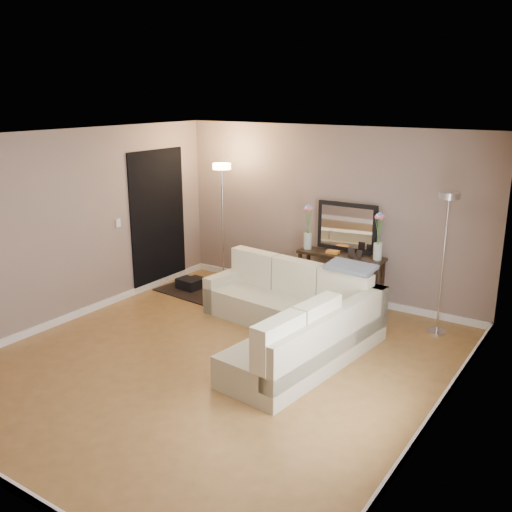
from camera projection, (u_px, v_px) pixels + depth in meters
The scene contains 22 objects.
floor at pixel (219, 361), 6.73m from camera, with size 5.00×5.50×0.01m, color olive.
ceiling at pixel (214, 137), 6.01m from camera, with size 5.00×5.50×0.01m, color white.
wall_back at pixel (328, 213), 8.58m from camera, with size 5.00×0.02×2.60m, color gray.
wall_left at pixel (69, 227), 7.71m from camera, with size 0.02×5.50×2.60m, color gray.
wall_right at pixel (442, 299), 5.03m from camera, with size 0.02×5.50×2.60m, color gray.
baseboard_back at pixel (325, 292), 8.90m from camera, with size 5.00×0.03×0.10m, color white.
baseboard_front at pixel (10, 485), 4.53m from camera, with size 5.00×0.03×0.10m, color white.
baseboard_left at pixel (78, 313), 8.04m from camera, with size 0.03×5.50×0.10m, color white.
baseboard_right at pixel (427, 422), 5.39m from camera, with size 0.03×5.50×0.10m, color white.
doorway at pixel (158, 219), 9.11m from camera, with size 0.02×1.20×2.20m, color black.
switch_plate at pixel (118, 223), 8.40m from camera, with size 0.02×0.08×0.12m, color white.
sectional_sofa at pixel (293, 317), 7.21m from camera, with size 2.53×2.59×0.86m.
throw_blanket at pixel (351, 267), 7.23m from camera, with size 0.62×0.36×0.05m, color slate.
console_table at pixel (335, 276), 8.40m from camera, with size 1.30×0.38×0.79m.
leaning_mirror at pixel (347, 227), 8.30m from camera, with size 0.91×0.07×0.72m.
table_decor at pixel (340, 252), 8.23m from camera, with size 0.55×0.12×0.13m.
flower_vase_left at pixel (308, 230), 8.46m from camera, with size 0.15×0.12×0.68m.
flower_vase_right at pixel (378, 240), 7.90m from camera, with size 0.15×0.12×0.68m.
floor_lamp_lit at pixel (222, 201), 8.93m from camera, with size 0.31×0.31×2.00m.
floor_lamp_unlit at pixel (446, 236), 7.15m from camera, with size 0.27×0.27×1.87m.
charcoal_rug at pixel (203, 290), 9.10m from camera, with size 1.30×0.98×0.02m, color black.
black_bag at pixel (189, 286), 9.15m from camera, with size 0.37×0.26×0.24m, color black.
Camera 1 is at (3.76, -4.85, 3.06)m, focal length 40.00 mm.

